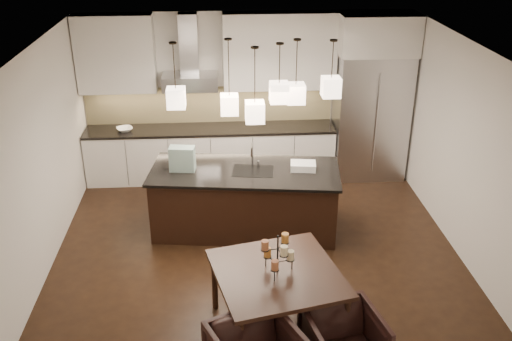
{
  "coord_description": "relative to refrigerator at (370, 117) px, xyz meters",
  "views": [
    {
      "loc": [
        -0.47,
        -6.63,
        4.38
      ],
      "look_at": [
        0.0,
        0.2,
        1.15
      ],
      "focal_mm": 40.0,
      "sensor_mm": 36.0,
      "label": 1
    }
  ],
  "objects": [
    {
      "name": "wall_left",
      "position": [
        -4.86,
        -2.38,
        0.32
      ],
      "size": [
        0.02,
        5.5,
        2.8
      ],
      "primitive_type": "cube",
      "color": "silver",
      "rests_on": "ground"
    },
    {
      "name": "pendant_b",
      "position": [
        -2.43,
        -1.68,
        0.83
      ],
      "size": [
        0.24,
        0.24,
        0.26
      ],
      "primitive_type": "cube",
      "color": "beige",
      "rests_on": "ceiling"
    },
    {
      "name": "faucet",
      "position": [
        -2.11,
        -1.65,
        0.07
      ],
      "size": [
        0.13,
        0.26,
        0.39
      ],
      "primitive_type": null,
      "rotation": [
        0.0,
        0.0,
        -0.13
      ],
      "color": "silver",
      "rests_on": "island_top"
    },
    {
      "name": "hood_chimney",
      "position": [
        -3.03,
        0.21,
        1.24
      ],
      "size": [
        0.3,
        0.28,
        0.96
      ],
      "primitive_type": "cube",
      "color": "#B7B7BA",
      "rests_on": "hood_canopy"
    },
    {
      "name": "fridge_panel",
      "position": [
        0.0,
        0.0,
        1.4
      ],
      "size": [
        1.26,
        0.72,
        0.65
      ],
      "primitive_type": "cube",
      "color": "silver",
      "rests_on": "refrigerator"
    },
    {
      "name": "wall_front",
      "position": [
        -2.1,
        -5.14,
        0.32
      ],
      "size": [
        5.5,
        0.02,
        2.8
      ],
      "primitive_type": "cube",
      "color": "silver",
      "rests_on": "ground"
    },
    {
      "name": "tote_bag",
      "position": [
        -3.1,
        -1.67,
        0.05
      ],
      "size": [
        0.37,
        0.23,
        0.35
      ],
      "primitive_type": "cube",
      "rotation": [
        0.0,
        0.0,
        -0.13
      ],
      "color": "#1F5543",
      "rests_on": "island_top"
    },
    {
      "name": "fruit_bowl",
      "position": [
        -4.15,
        0.0,
        -0.12
      ],
      "size": [
        0.34,
        0.34,
        0.06
      ],
      "primitive_type": "imported",
      "rotation": [
        0.0,
        0.0,
        0.4
      ],
      "color": "silver",
      "rests_on": "countertop"
    },
    {
      "name": "candle_e",
      "position": [
        -2.13,
        -3.98,
        0.06
      ],
      "size": [
        0.09,
        0.09,
        0.1
      ],
      "primitive_type": "cylinder",
      "rotation": [
        0.0,
        0.0,
        0.23
      ],
      "color": "#A25F3C",
      "rests_on": "candelabra"
    },
    {
      "name": "upper_cab_left",
      "position": [
        -4.2,
        0.19,
        1.1
      ],
      "size": [
        1.25,
        0.35,
        1.25
      ],
      "primitive_type": "cube",
      "color": "silver",
      "rests_on": "wall_back"
    },
    {
      "name": "candle_f",
      "position": [
        -1.94,
        -4.09,
        0.06
      ],
      "size": [
        0.09,
        0.09,
        0.1
      ],
      "primitive_type": "cylinder",
      "rotation": [
        0.0,
        0.0,
        0.23
      ],
      "color": "beige",
      "rests_on": "candelabra"
    },
    {
      "name": "countertop",
      "position": [
        -2.73,
        0.05,
        -0.17
      ],
      "size": [
        4.21,
        0.66,
        0.04
      ],
      "primitive_type": "cube",
      "color": "black",
      "rests_on": "lower_cabinets"
    },
    {
      "name": "dining_table",
      "position": [
        -1.99,
        -3.97,
        -0.68
      ],
      "size": [
        1.56,
        1.56,
        0.78
      ],
      "primitive_type": null,
      "rotation": [
        0.0,
        0.0,
        0.23
      ],
      "color": "black",
      "rests_on": "floor"
    },
    {
      "name": "pendant_d",
      "position": [
        -1.54,
        -1.77,
        1.0
      ],
      "size": [
        0.24,
        0.24,
        0.26
      ],
      "primitive_type": "cube",
      "color": "beige",
      "rests_on": "ceiling"
    },
    {
      "name": "wall_right",
      "position": [
        0.66,
        -2.38,
        0.32
      ],
      "size": [
        0.02,
        5.5,
        2.8
      ],
      "primitive_type": "cube",
      "color": "silver",
      "rests_on": "ground"
    },
    {
      "name": "upper_cab_right",
      "position": [
        -1.55,
        0.19,
        1.1
      ],
      "size": [
        1.85,
        0.35,
        1.25
      ],
      "primitive_type": "cube",
      "color": "silver",
      "rests_on": "wall_back"
    },
    {
      "name": "island_top",
      "position": [
        -2.23,
        -1.74,
        -0.14
      ],
      "size": [
        2.79,
        1.45,
        0.04
      ],
      "primitive_type": "cube",
      "rotation": [
        0.0,
        0.0,
        -0.13
      ],
      "color": "black",
      "rests_on": "island_body"
    },
    {
      "name": "candle_c",
      "position": [
        -2.03,
        -4.1,
        -0.11
      ],
      "size": [
        0.09,
        0.09,
        0.1
      ],
      "primitive_type": "cylinder",
      "rotation": [
        0.0,
        0.0,
        0.23
      ],
      "color": "#A25F3C",
      "rests_on": "candelabra"
    },
    {
      "name": "candelabra",
      "position": [
        -1.99,
        -3.97,
        -0.07
      ],
      "size": [
        0.45,
        0.45,
        0.46
      ],
      "primitive_type": null,
      "rotation": [
        0.0,
        0.0,
        0.23
      ],
      "color": "black",
      "rests_on": "dining_table"
    },
    {
      "name": "food_container",
      "position": [
        -1.4,
        -1.77,
        -0.07
      ],
      "size": [
        0.38,
        0.29,
        0.1
      ],
      "primitive_type": "cube",
      "rotation": [
        0.0,
        0.0,
        -0.13
      ],
      "color": "silver",
      "rests_on": "island_top"
    },
    {
      "name": "pendant_f",
      "position": [
        -2.11,
        -2.16,
        0.89
      ],
      "size": [
        0.24,
        0.24,
        0.26
      ],
      "primitive_type": "cube",
      "color": "beige",
      "rests_on": "ceiling"
    },
    {
      "name": "ceiling",
      "position": [
        -2.1,
        -2.38,
        1.73
      ],
      "size": [
        5.5,
        5.5,
        0.02
      ],
      "primitive_type": "cube",
      "color": "white",
      "rests_on": "wall_back"
    },
    {
      "name": "candle_a",
      "position": [
        -1.85,
        -3.93,
        -0.11
      ],
      "size": [
        0.09,
        0.09,
        0.1
      ],
      "primitive_type": "cylinder",
      "rotation": [
        0.0,
        0.0,
        0.23
      ],
      "color": "beige",
      "rests_on": "candelabra"
    },
    {
      "name": "pendant_e",
      "position": [
        -1.09,
        -1.84,
        1.1
      ],
      "size": [
        0.24,
        0.24,
        0.26
      ],
      "primitive_type": "cube",
      "color": "beige",
      "rests_on": "ceiling"
    },
    {
      "name": "hood_canopy",
      "position": [
        -3.03,
        0.1,
        0.65
      ],
      "size": [
        0.9,
        0.52,
        0.24
      ],
      "primitive_type": "cube",
      "color": "#B7B7BA",
      "rests_on": "wall_back"
    },
    {
      "name": "candle_d",
      "position": [
        -1.9,
        -3.85,
        0.06
      ],
      "size": [
        0.09,
        0.09,
        0.1
      ],
      "primitive_type": "cylinder",
      "rotation": [
        0.0,
        0.0,
        0.23
      ],
      "color": "#BF7A31",
      "rests_on": "candelabra"
    },
    {
      "name": "lower_cabinets",
      "position": [
        -2.73,
        0.05,
        -0.64
      ],
      "size": [
        4.21,
        0.62,
        0.88
      ],
      "primitive_type": "cube",
      "color": "silver",
      "rests_on": "floor"
    },
    {
      "name": "backsplash",
      "position": [
        -2.73,
        0.35,
        0.16
      ],
      "size": [
        4.21,
        0.02,
        0.63
      ],
      "primitive_type": "cube",
      "color": "tan",
      "rests_on": "countertop"
    },
    {
      "name": "refrigerator",
      "position": [
        0.0,
        0.0,
        0.0
      ],
      "size": [
        1.2,
        0.72,
        2.15
      ],
      "primitive_type": "cube",
      "color": "#B7B7BA",
      "rests_on": "floor"
    },
    {
      "name": "wall_back",
      "position": [
        -2.1,
        0.38,
        0.32
      ],
      "size": [
        5.5,
        0.02,
        2.8
      ],
      "primitive_type": "cube",
      "color": "silver",
      "rests_on": "ground"
    },
    {
      "name": "pendant_c",
      "position": [
        -1.79,
        -1.98,
        1.08
      ],
      "size": [
        0.24,
        0.24,
        0.26
      ],
      "primitive_type": "cube",
      "color": "beige",
      "rests_on": "ceiling"
    },
    {
      "name": "island_body",
      "position": [
        -2.23,
        -1.74,
        -0.62
      ],
      "size": [
        2.7,
        1.36,
        0.91
      ],
      "primitive_type": "cube",
      "rotation": [
        0.0,
        0.0,
        -0.13
      ],
      "color": "black",
      "rests_on": "floor"
    },
    {
      "name": "floor",
      "position": [
        -2.1,
        -2.38,
        -1.08
      ],
      "size": [
        5.5,
        5.5,
        0.02
      ],
      "primitive_type": "cube",
      "color": "black",
      "rests_on": "ground"
    },
    {
      "name": "candle_b",
      "position": [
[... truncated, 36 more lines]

